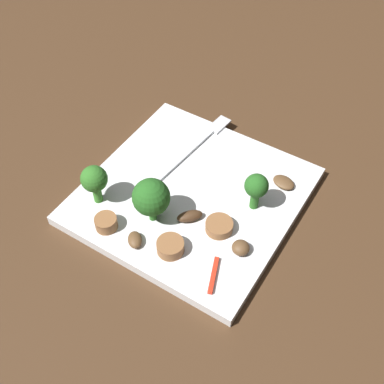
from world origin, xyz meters
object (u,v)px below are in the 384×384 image
Objects in this scene: mushroom_3 at (135,240)px; pepper_strip_0 at (213,275)px; mushroom_1 at (241,248)px; broccoli_floret_0 at (256,187)px; mushroom_2 at (284,182)px; plate at (192,195)px; broccoli_floret_2 at (151,197)px; fork at (194,148)px; broccoli_floret_1 at (94,180)px; sausage_slice_1 at (219,226)px; mushroom_0 at (190,216)px; sausage_slice_2 at (106,223)px; sausage_slice_0 at (170,247)px.

mushroom_3 is 0.52× the size of pepper_strip_0.
mushroom_1 reaches higher than pepper_strip_0.
mushroom_1 is (-0.07, -0.02, -0.03)m from broccoli_floret_0.
mushroom_3 is at bearing 148.33° from mushroom_2.
plate is 0.10m from mushroom_1.
broccoli_floret_0 is 0.15m from mushroom_3.
mushroom_1 is (0.01, -0.11, -0.03)m from broccoli_floret_2.
fork is 6.28× the size of mushroom_2.
pepper_strip_0 is (0.01, -0.10, -0.00)m from mushroom_3.
broccoli_floret_1 is 0.23m from mushroom_2.
mushroom_3 is at bearing -166.11° from fork.
mushroom_0 is (-0.01, 0.04, -0.00)m from sausage_slice_1.
mushroom_3 is (-0.05, 0.11, -0.00)m from mushroom_1.
sausage_slice_2 is (-0.10, 0.06, 0.01)m from plate.
mushroom_0 is 0.08m from pepper_strip_0.
sausage_slice_1 is 1.23× the size of sausage_slice_2.
fork is 0.13m from broccoli_floret_0.
sausage_slice_2 reaches higher than sausage_slice_1.
mushroom_3 is (-0.01, 0.04, -0.00)m from sausage_slice_0.
plate is 0.12m from pepper_strip_0.
sausage_slice_2 is 0.04m from mushroom_3.
sausage_slice_0 reaches higher than plate.
mushroom_1 reaches higher than fork.
broccoli_floret_0 reaches higher than sausage_slice_1.
sausage_slice_1 is (-0.03, -0.06, 0.01)m from plate.
mushroom_3 reaches higher than mushroom_2.
sausage_slice_2 is 1.28× the size of mushroom_1.
broccoli_floret_1 reaches higher than mushroom_3.
sausage_slice_0 is (-0.03, -0.04, -0.03)m from broccoli_floret_2.
fork is 2.98× the size of broccoli_floret_2.
broccoli_floret_2 is (-0.06, 0.02, 0.04)m from plate.
mushroom_0 reaches higher than plate.
sausage_slice_1 is at bearing -74.91° from broccoli_floret_1.
broccoli_floret_2 reaches higher than sausage_slice_0.
broccoli_floret_0 is 1.15× the size of pepper_strip_0.
pepper_strip_0 is at bearing -155.44° from sausage_slice_1.
broccoli_floret_0 is 2.22× the size of mushroom_3.
mushroom_3 is at bearing 143.10° from broccoli_floret_0.
broccoli_floret_2 is 0.11m from pepper_strip_0.
broccoli_floret_0 is 1.66× the size of sausage_slice_0.
sausage_slice_0 is at bearing 86.62° from pepper_strip_0.
sausage_slice_0 is (-0.11, 0.05, -0.03)m from broccoli_floret_0.
broccoli_floret_1 is at bearing 119.12° from broccoli_floret_0.
mushroom_0 is at bearing -151.41° from plate.
plate is 0.08m from broccoli_floret_2.
broccoli_floret_2 is at bearing -44.30° from sausage_slice_2.
sausage_slice_2 is (-0.01, 0.08, 0.00)m from sausage_slice_0.
mushroom_1 is (0.03, -0.18, -0.03)m from broccoli_floret_1.
mushroom_0 is at bearing 98.46° from sausage_slice_1.
broccoli_floret_0 is 0.06m from mushroom_2.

